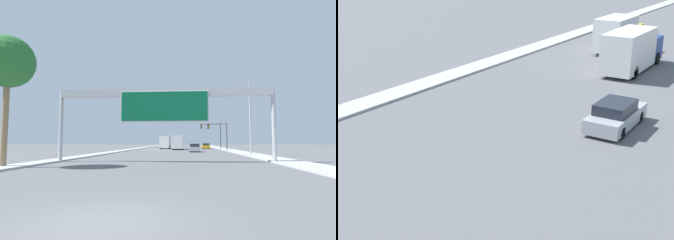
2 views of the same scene
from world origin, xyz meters
The scene contains 12 objects.
ground_plane centered at (0.00, 0.00, 0.00)m, with size 300.00×300.00×0.00m, color slate.
sidewalk_right centered at (11.25, 60.00, 0.07)m, with size 3.00×120.00×0.15m.
median_strip_left centered at (-10.75, 60.00, 0.07)m, with size 2.00×120.00×0.15m.
sign_gantry centered at (0.00, 17.89, 5.66)m, with size 20.27×0.73×6.82m.
car_far_center centered at (7.00, 62.15, 0.67)m, with size 1.86×4.74×1.41m.
car_far_left centered at (3.50, 42.07, 0.70)m, with size 1.90×4.62×1.49m.
truck_box_primary centered at (-3.50, 61.15, 1.65)m, with size 2.44×7.06×3.25m.
truck_box_secondary centered at (0.00, 54.72, 1.65)m, with size 2.39×8.40×3.25m.
traffic_light_near_intersection centered at (8.91, 48.00, 3.91)m, with size 4.13×0.32×5.80m.
traffic_light_mid_block centered at (8.64, 58.00, 4.35)m, with size 5.09×0.32×6.39m.
palm_tree_foreground centered at (-11.38, 12.17, 7.84)m, with size 3.91×3.91×9.90m.
street_lamp_right centered at (10.11, 28.44, 5.61)m, with size 2.29×0.28×9.71m.
Camera 1 is at (2.06, -6.26, 1.94)m, focal length 28.00 mm.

